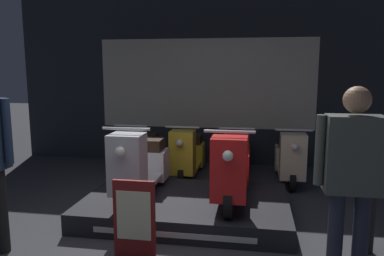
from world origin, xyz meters
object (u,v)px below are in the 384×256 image
scooter_display_left (141,166)px  street_bollard (371,207)px  scooter_backrow_2 (238,156)px  scooter_backrow_0 (141,153)px  price_sign_board (134,220)px  scooter_backrow_1 (188,154)px  person_right_browsing (352,169)px  scooter_backrow_3 (289,158)px  scooter_display_right (232,170)px

scooter_display_left → street_bollard: (2.55, -0.59, -0.16)m
scooter_display_left → scooter_backrow_2: (1.12, 1.77, -0.25)m
scooter_display_left → scooter_backrow_0: 1.87m
price_sign_board → scooter_backrow_1: bearing=89.9°
person_right_browsing → scooter_backrow_3: bearing=94.5°
scooter_backrow_1 → scooter_backrow_2: bearing=0.0°
scooter_display_right → scooter_backrow_1: (-0.85, 1.77, -0.25)m
price_sign_board → street_bollard: (2.27, 0.53, 0.07)m
scooter_display_left → scooter_backrow_0: (-0.56, 1.77, -0.25)m
scooter_display_left → person_right_browsing: person_right_browsing is taller
scooter_backrow_3 → price_sign_board: size_ratio=1.91×
scooter_display_left → street_bollard: scooter_display_left is taller
scooter_backrow_0 → scooter_backrow_2: same height
person_right_browsing → price_sign_board: 2.02m
scooter_display_left → scooter_display_right: size_ratio=1.00×
scooter_backrow_2 → price_sign_board: scooter_backrow_2 is taller
scooter_backrow_3 → scooter_backrow_1: bearing=180.0°
scooter_display_left → scooter_backrow_2: 2.11m
scooter_display_right → scooter_backrow_0: scooter_display_right is taller
scooter_backrow_2 → street_bollard: (1.42, -2.36, 0.09)m
scooter_display_left → scooter_backrow_0: scooter_display_left is taller
scooter_backrow_3 → person_right_browsing: person_right_browsing is taller
scooter_backrow_0 → person_right_browsing: (2.76, -2.95, 0.63)m
scooter_backrow_0 → street_bollard: street_bollard is taller
scooter_display_left → scooter_backrow_0: size_ratio=1.00×
scooter_display_right → scooter_backrow_2: size_ratio=1.00×
scooter_backrow_3 → scooter_backrow_2: bearing=180.0°
scooter_backrow_3 → price_sign_board: scooter_backrow_3 is taller
scooter_display_right → scooter_backrow_2: 1.79m
scooter_backrow_2 → scooter_backrow_0: bearing=180.0°
scooter_backrow_3 → person_right_browsing: (0.23, -2.95, 0.63)m
scooter_backrow_2 → scooter_display_left: bearing=-122.4°
scooter_display_right → scooter_backrow_2: bearing=90.2°
person_right_browsing → street_bollard: person_right_browsing is taller
scooter_backrow_1 → street_bollard: size_ratio=1.60×
scooter_backrow_2 → price_sign_board: size_ratio=1.91×
person_right_browsing → price_sign_board: size_ratio=2.12×
scooter_display_right → scooter_backrow_1: 1.98m
scooter_display_right → street_bollard: 1.54m
scooter_backrow_0 → scooter_backrow_2: size_ratio=1.00×
person_right_browsing → price_sign_board: person_right_browsing is taller
scooter_backrow_1 → person_right_browsing: 3.57m
scooter_display_left → scooter_backrow_1: size_ratio=1.00×
scooter_display_right → scooter_display_left: bearing=180.0°
scooter_display_right → scooter_backrow_3: bearing=64.7°
price_sign_board → person_right_browsing: bearing=-1.8°
person_right_browsing → street_bollard: (0.35, 0.59, -0.54)m
scooter_backrow_1 → person_right_browsing: (1.91, -2.95, 0.63)m
scooter_backrow_0 → street_bollard: size_ratio=1.60×
scooter_backrow_2 → street_bollard: 2.75m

